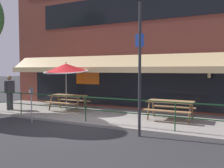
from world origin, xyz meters
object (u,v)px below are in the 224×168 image
object	(u,v)px
picnic_table_left	(68,98)
parking_meter_near	(31,94)
patio_umbrella_left	(66,68)
pedestrian_walking	(10,91)
street_sign_pole	(140,68)
picnic_table_centre	(170,105)

from	to	relation	value
picnic_table_left	parking_meter_near	xyz separation A→B (m)	(0.20, -2.58, 0.44)
picnic_table_left	patio_umbrella_left	world-z (taller)	patio_umbrella_left
picnic_table_left	patio_umbrella_left	xyz separation A→B (m)	(-0.00, -0.10, 1.47)
pedestrian_walking	parking_meter_near	distance (m)	3.25
street_sign_pole	picnic_table_centre	bearing A→B (deg)	82.15
patio_umbrella_left	parking_meter_near	xyz separation A→B (m)	(0.20, -2.48, -1.03)
pedestrian_walking	parking_meter_near	world-z (taller)	pedestrian_walking
patio_umbrella_left	parking_meter_near	distance (m)	2.69
picnic_table_left	picnic_table_centre	distance (m)	5.04
parking_meter_near	patio_umbrella_left	bearing A→B (deg)	94.61
picnic_table_left	street_sign_pole	bearing A→B (deg)	-28.14
picnic_table_centre	pedestrian_walking	xyz separation A→B (m)	(-7.75, -1.15, 0.35)
picnic_table_left	street_sign_pole	size ratio (longest dim) A/B	0.43
picnic_table_centre	pedestrian_walking	world-z (taller)	pedestrian_walking
parking_meter_near	street_sign_pole	xyz separation A→B (m)	(4.49, 0.07, 1.00)
parking_meter_near	pedestrian_walking	bearing A→B (deg)	153.49
picnic_table_centre	pedestrian_walking	bearing A→B (deg)	-171.54
patio_umbrella_left	picnic_table_centre	bearing A→B (deg)	1.43
picnic_table_left	pedestrian_walking	xyz separation A→B (m)	(-2.71, -1.13, 0.35)
pedestrian_walking	street_sign_pole	xyz separation A→B (m)	(7.40, -1.38, 1.09)
street_sign_pole	parking_meter_near	bearing A→B (deg)	-179.14
picnic_table_left	pedestrian_walking	size ratio (longest dim) A/B	1.05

